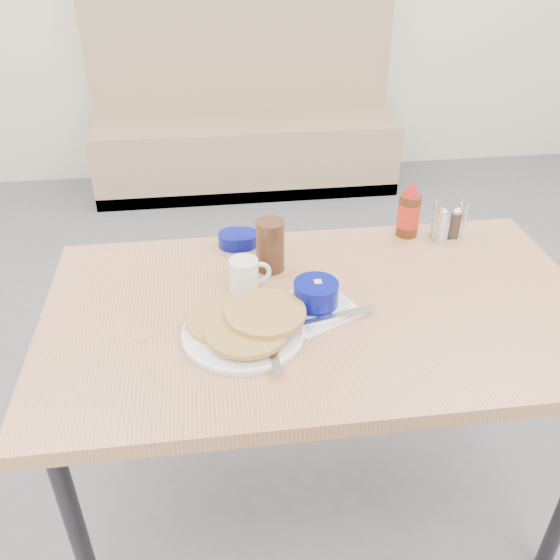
{
  "coord_description": "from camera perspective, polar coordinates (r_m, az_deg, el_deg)",
  "views": [
    {
      "loc": [
        -0.26,
        -0.95,
        1.64
      ],
      "look_at": [
        -0.1,
        0.29,
        0.82
      ],
      "focal_mm": 38.0,
      "sensor_mm": 36.0,
      "label": 1
    }
  ],
  "objects": [
    {
      "name": "booth_bench",
      "position": [
        3.96,
        -3.39,
        14.03
      ],
      "size": [
        1.9,
        0.56,
        1.22
      ],
      "color": "tan",
      "rests_on": "ground"
    },
    {
      "name": "dining_table",
      "position": [
        1.55,
        3.88,
        -4.39
      ],
      "size": [
        1.4,
        0.8,
        0.76
      ],
      "color": "tan",
      "rests_on": "ground"
    },
    {
      "name": "pancake_plate",
      "position": [
        1.41,
        -3.4,
        -4.49
      ],
      "size": [
        0.3,
        0.31,
        0.05
      ],
      "rotation": [
        0.0,
        0.0,
        -0.31
      ],
      "color": "white",
      "rests_on": "dining_table"
    },
    {
      "name": "coffee_mug",
      "position": [
        1.55,
        -3.36,
        0.55
      ],
      "size": [
        0.11,
        0.08,
        0.09
      ],
      "rotation": [
        0.0,
        0.0,
        0.11
      ],
      "color": "white",
      "rests_on": "dining_table"
    },
    {
      "name": "grits_setting",
      "position": [
        1.48,
        3.48,
        -1.71
      ],
      "size": [
        0.27,
        0.25,
        0.08
      ],
      "rotation": [
        0.0,
        0.0,
        0.45
      ],
      "color": "white",
      "rests_on": "dining_table"
    },
    {
      "name": "creamer_bowl",
      "position": [
        1.76,
        -4.49,
        3.89
      ],
      "size": [
        0.09,
        0.09,
        0.04
      ],
      "rotation": [
        0.0,
        0.0,
        -0.35
      ],
      "color": "#050C77",
      "rests_on": "dining_table"
    },
    {
      "name": "butter_bowl",
      "position": [
        1.77,
        -3.57,
        3.95
      ],
      "size": [
        0.09,
        0.09,
        0.04
      ],
      "rotation": [
        0.0,
        0.0,
        -0.1
      ],
      "color": "#050C77",
      "rests_on": "dining_table"
    },
    {
      "name": "amber_tumbler",
      "position": [
        1.62,
        -0.94,
        3.34
      ],
      "size": [
        0.1,
        0.1,
        0.15
      ],
      "primitive_type": "cylinder",
      "rotation": [
        0.0,
        0.0,
        0.4
      ],
      "color": "#402614",
      "rests_on": "dining_table"
    },
    {
      "name": "condiment_caddy",
      "position": [
        1.87,
        15.88,
        5.11
      ],
      "size": [
        0.1,
        0.06,
        0.11
      ],
      "rotation": [
        0.0,
        0.0,
        0.02
      ],
      "color": "silver",
      "rests_on": "dining_table"
    },
    {
      "name": "syrup_bottle",
      "position": [
        1.84,
        12.3,
        6.4
      ],
      "size": [
        0.07,
        0.07,
        0.18
      ],
      "rotation": [
        0.0,
        0.0,
        0.27
      ],
      "color": "#47230F",
      "rests_on": "dining_table"
    },
    {
      "name": "sugar_wrapper",
      "position": [
        1.44,
        -12.99,
        -5.37
      ],
      "size": [
        0.05,
        0.04,
        0.0
      ],
      "primitive_type": "cube",
      "rotation": [
        0.0,
        0.0,
        0.77
      ],
      "color": "#FE5D54",
      "rests_on": "dining_table"
    }
  ]
}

